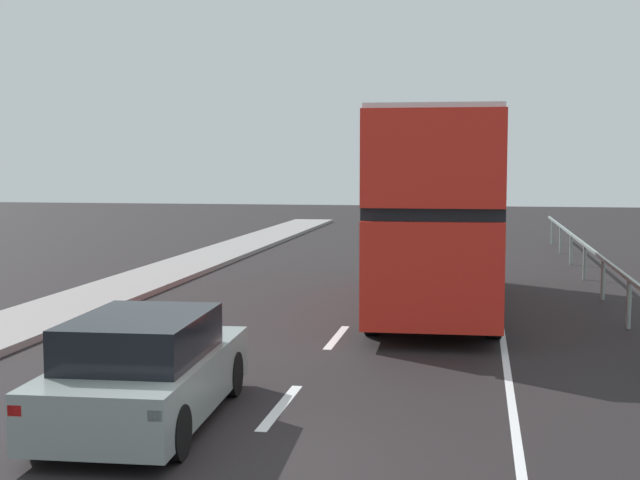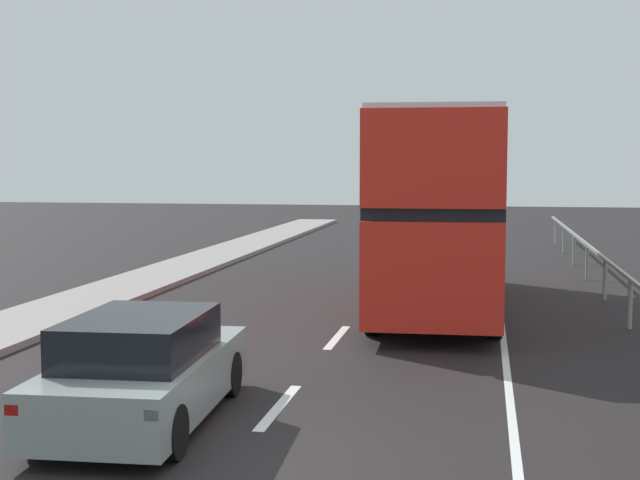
% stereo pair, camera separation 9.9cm
% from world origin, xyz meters
% --- Properties ---
extents(ground_plane, '(75.71, 120.00, 0.10)m').
position_xyz_m(ground_plane, '(0.00, 0.00, -0.05)').
color(ground_plane, black).
extents(lane_paint_markings, '(3.30, 46.00, 0.01)m').
position_xyz_m(lane_paint_markings, '(1.97, 8.27, 0.00)').
color(lane_paint_markings, silver).
rests_on(lane_paint_markings, ground).
extents(bridge_side_railing, '(0.10, 42.00, 1.05)m').
position_xyz_m(bridge_side_railing, '(5.70, 9.00, 0.86)').
color(bridge_side_railing, gray).
rests_on(bridge_side_railing, ground).
extents(double_decker_bus_red, '(2.86, 10.11, 4.42)m').
position_xyz_m(double_decker_bus_red, '(1.72, 10.93, 2.36)').
color(double_decker_bus_red, red).
rests_on(double_decker_bus_red, ground).
extents(hatchback_car_near, '(1.97, 4.29, 1.44)m').
position_xyz_m(hatchback_car_near, '(-1.55, 1.04, 0.69)').
color(hatchback_car_near, gray).
rests_on(hatchback_car_near, ground).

